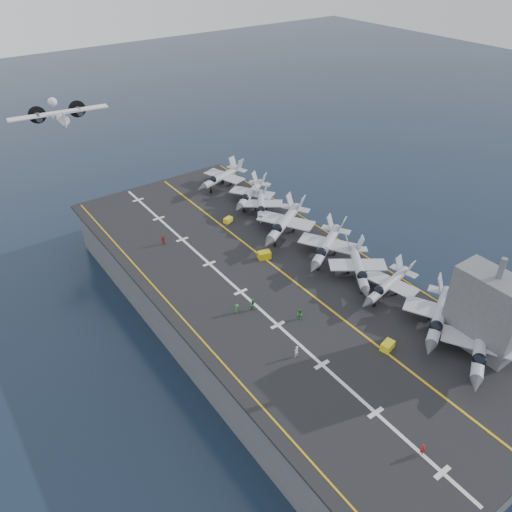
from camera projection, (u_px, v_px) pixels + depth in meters
ground at (269, 325)px, 91.20m from camera, size 500.00×500.00×0.00m
hull at (269, 304)px, 88.39m from camera, size 36.00×90.00×10.00m
flight_deck at (270, 280)px, 85.47m from camera, size 38.00×92.00×0.40m
foul_line at (283, 273)px, 86.79m from camera, size 0.35×90.00×0.02m
landing_centerline at (241, 292)px, 82.45m from camera, size 0.50×90.00×0.02m
deck_edge_port at (182, 318)px, 77.14m from camera, size 0.25×90.00×0.02m
deck_edge_stbd at (348, 245)px, 94.28m from camera, size 0.25×90.00×0.02m
island_superstructure at (490, 304)px, 68.23m from camera, size 5.00×10.00×15.00m
fighter_jet_0 at (480, 345)px, 68.35m from camera, size 18.67×16.78×5.40m
fighter_jet_1 at (440, 314)px, 73.56m from camera, size 19.12×16.86×5.56m
fighter_jet_2 at (388, 284)px, 80.37m from camera, size 15.08×11.56×4.70m
fighter_jet_3 at (359, 266)px, 84.11m from camera, size 16.40×17.55×5.07m
fighter_jet_4 at (327, 245)px, 89.35m from camera, size 18.91×17.05×5.47m
fighter_jet_5 at (284, 222)px, 95.81m from camera, size 19.84×17.80×5.74m
fighter_jet_6 at (261, 204)px, 102.77m from camera, size 15.30×16.26×4.70m
fighter_jet_7 at (251, 193)px, 106.65m from camera, size 17.16×15.79×4.96m
fighter_jet_8 at (222, 176)px, 113.45m from camera, size 16.94×13.79×5.09m
tow_cart_a at (388, 346)px, 71.20m from camera, size 2.28×1.75×1.22m
tow_cart_b at (264, 255)px, 90.29m from camera, size 2.57×2.03×1.35m
tow_cart_c at (228, 220)px, 101.02m from camera, size 2.04×1.64×1.06m
crew_1 at (296, 351)px, 69.81m from camera, size 1.23×0.89×1.91m
crew_2 at (252, 304)px, 78.33m from camera, size 1.39×1.29×1.93m
crew_3 at (237, 308)px, 77.68m from camera, size 1.16×1.17×1.65m
crew_4 at (163, 240)px, 94.05m from camera, size 1.29×1.03×1.88m
crew_6 at (422, 449)px, 57.10m from camera, size 0.84×1.12×1.71m
crew_7 at (300, 314)px, 76.32m from camera, size 0.88×1.23×1.92m
transport_plane at (60, 118)px, 111.60m from camera, size 23.16×17.23×5.08m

